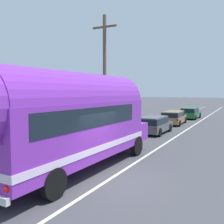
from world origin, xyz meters
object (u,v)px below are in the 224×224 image
utility_pole (105,76)px  car_third (190,112)px  car_lead (153,124)px  car_second (174,117)px  painted_bus (69,117)px

utility_pole → car_third: 17.58m
car_third → car_lead: bearing=-92.0°
car_second → car_lead: bearing=-90.0°
painted_bus → car_lead: bearing=91.0°
painted_bus → car_lead: size_ratio=2.54×
utility_pole → car_lead: 5.82m
car_third → car_second: bearing=-93.9°
utility_pole → car_lead: bearing=61.0°
utility_pole → car_lead: (2.20, 3.98, -3.63)m
car_lead → car_second: size_ratio=0.89×
car_lead → car_third: (0.45, 13.01, -0.01)m
utility_pole → car_second: bearing=78.1°
utility_pole → car_second: size_ratio=1.76×
car_lead → car_third: 13.02m
utility_pole → car_second: (2.21, 10.49, -3.63)m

